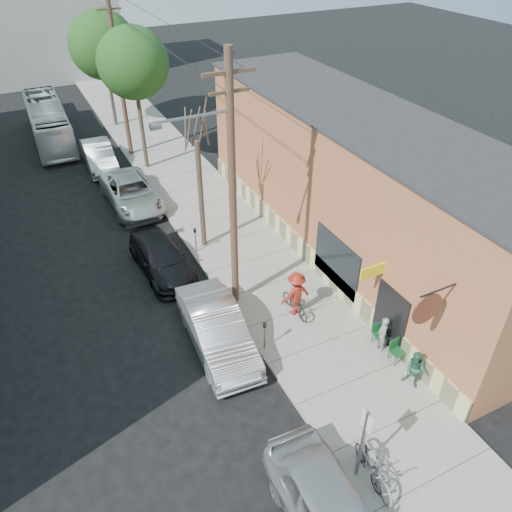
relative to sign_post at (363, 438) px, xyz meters
name	(u,v)px	position (x,y,z in m)	size (l,w,h in m)	color
ground	(216,386)	(-2.35, 4.87, -1.83)	(120.00, 120.00, 0.00)	black
sidewalk	(210,212)	(1.90, 15.87, -1.76)	(4.50, 58.00, 0.15)	gray
cafe_building	(356,186)	(6.64, 9.86, 1.47)	(6.60, 20.20, 6.61)	#A8633E
end_cap_building	(6,8)	(-4.35, 46.87, 4.17)	(18.00, 8.00, 12.00)	#A6A6A1
sign_post	(363,438)	(0.00, 0.00, 0.00)	(0.07, 0.45, 2.80)	slate
parking_meter_near	(265,332)	(-0.10, 5.61, -0.85)	(0.14, 0.14, 1.24)	slate
parking_meter_far	(195,236)	(-0.10, 12.63, -0.85)	(0.14, 0.14, 1.24)	slate
utility_pole_near	(231,187)	(0.04, 8.59, 3.58)	(3.57, 0.28, 10.00)	#503A28
utility_pole_far	(119,72)	(0.10, 25.14, 3.51)	(1.80, 0.28, 10.00)	#503A28
tree_bare	(201,196)	(0.45, 13.02, 0.95)	(0.24, 0.24, 5.26)	#44392C
tree_leafy_mid	(133,63)	(0.45, 22.68, 4.53)	(3.97, 3.97, 8.21)	#44392C
tree_leafy_far	(103,45)	(0.45, 30.74, 3.87)	(4.59, 4.59, 7.85)	#44392C
patio_chair_a	(381,335)	(3.85, 3.90, -1.24)	(0.50, 0.50, 0.88)	#144821
patio_chair_b	(397,352)	(3.85, 2.96, -1.24)	(0.50, 0.50, 0.88)	#144821
patron_grey	(382,334)	(3.70, 3.67, -0.94)	(0.54, 0.35, 1.48)	gray
patron_green	(415,370)	(3.62, 1.84, -0.94)	(0.72, 0.56, 1.48)	#27624B
cyclist	(296,294)	(1.90, 6.82, -0.72)	(1.25, 0.72, 1.93)	maroon
cyclist_bike	(295,303)	(1.90, 6.82, -1.22)	(0.61, 1.75, 0.92)	black
parked_bike_a	(369,465)	(0.26, -0.15, -1.20)	(0.45, 1.60, 0.96)	black
parked_bike_b	(377,468)	(0.39, -0.36, -1.15)	(0.71, 2.03, 1.07)	gray
car_1	(217,330)	(-1.55, 6.60, -0.98)	(1.80, 5.16, 1.70)	silver
car_2	(161,258)	(-1.95, 12.08, -1.14)	(1.95, 4.80, 1.39)	black
car_3	(132,193)	(-1.55, 18.56, -1.07)	(2.53, 5.49, 1.53)	#B2B7BA
car_4	(99,156)	(-2.10, 24.16, -1.06)	(1.64, 4.71, 1.55)	#B1B4B9
bus	(48,122)	(-4.20, 30.00, -0.50)	(2.24, 9.57, 2.67)	white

